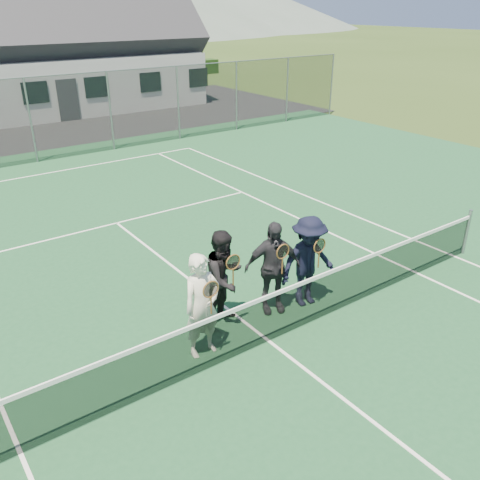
% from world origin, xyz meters
% --- Properties ---
extents(court_surface, '(30.00, 30.00, 0.02)m').
position_xyz_m(court_surface, '(0.00, 0.00, 0.01)').
color(court_surface, '#1C4C2B').
rests_on(court_surface, ground).
extents(court_markings, '(11.03, 23.83, 0.01)m').
position_xyz_m(court_markings, '(0.00, 0.00, 0.02)').
color(court_markings, white).
rests_on(court_markings, court_surface).
extents(tennis_net, '(11.68, 0.08, 1.10)m').
position_xyz_m(tennis_net, '(0.00, 0.00, 0.54)').
color(tennis_net, slate).
rests_on(tennis_net, ground).
extents(perimeter_fence, '(30.07, 0.07, 3.02)m').
position_xyz_m(perimeter_fence, '(0.00, 13.50, 1.52)').
color(perimeter_fence, slate).
rests_on(perimeter_fence, ground).
extents(clubhouse, '(15.60, 8.20, 7.70)m').
position_xyz_m(clubhouse, '(4.00, 24.00, 3.99)').
color(clubhouse, silver).
rests_on(clubhouse, ground).
extents(player_a, '(0.66, 0.50, 1.80)m').
position_xyz_m(player_a, '(-1.06, 0.42, 0.92)').
color(player_a, silver).
rests_on(player_a, court_surface).
extents(player_b, '(1.04, 0.91, 1.80)m').
position_xyz_m(player_b, '(-0.26, 0.95, 0.92)').
color(player_b, black).
rests_on(player_b, court_surface).
extents(player_c, '(1.14, 0.80, 1.80)m').
position_xyz_m(player_c, '(0.68, 0.76, 0.92)').
color(player_c, '#25252A').
rests_on(player_c, court_surface).
extents(player_d, '(1.24, 0.82, 1.80)m').
position_xyz_m(player_d, '(1.36, 0.55, 0.92)').
color(player_d, black).
rests_on(player_d, court_surface).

